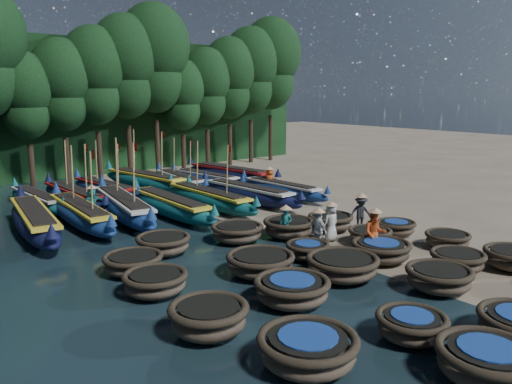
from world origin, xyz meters
TOP-DOWN VIEW (x-y plane):
  - ground at (0.00, 0.00)m, footprint 120.00×120.00m
  - foliage_wall at (0.00, 23.50)m, footprint 40.00×3.00m
  - coracle_1 at (-3.60, -9.78)m, footprint 2.26×2.26m
  - coracle_5 at (-6.19, -6.90)m, footprint 2.78×2.78m
  - coracle_6 at (-3.27, -7.68)m, footprint 2.18×2.18m
  - coracle_7 at (0.17, -6.40)m, footprint 2.52×2.52m
  - coracle_8 at (2.28, -5.85)m, footprint 2.15×2.15m
  - coracle_10 at (-7.06, -4.19)m, footprint 2.12×2.12m
  - coracle_11 at (-4.08, -4.17)m, footprint 2.50×2.50m
  - coracle_12 at (-1.38, -3.77)m, footprint 2.90×2.90m
  - coracle_13 at (1.06, -3.53)m, footprint 2.21×2.21m
  - coracle_14 at (4.47, -4.22)m, footprint 2.00×2.00m
  - coracle_15 at (-6.87, -1.00)m, footprint 2.39×2.39m
  - coracle_16 at (-3.30, -1.78)m, footprint 2.50×2.50m
  - coracle_17 at (-0.89, -1.66)m, footprint 1.66×1.66m
  - coracle_18 at (2.44, -1.95)m, footprint 1.91×1.91m
  - coracle_19 at (4.41, -1.82)m, footprint 1.79×1.79m
  - coracle_20 at (-6.57, 1.13)m, footprint 2.48×2.48m
  - coracle_21 at (-4.74, 2.32)m, footprint 2.51×2.51m
  - coracle_22 at (-1.56, 1.80)m, footprint 2.68×2.68m
  - coracle_23 at (0.55, 0.91)m, footprint 2.39×2.39m
  - coracle_24 at (2.72, 0.47)m, footprint 2.10×2.10m
  - long_boat_2 at (-7.72, 8.39)m, footprint 2.77×9.03m
  - long_boat_3 at (-5.63, 8.52)m, footprint 2.02×8.60m
  - long_boat_4 at (-3.52, 8.46)m, footprint 3.07×9.07m
  - long_boat_5 at (-1.52, 7.35)m, footprint 1.72×8.49m
  - long_boat_6 at (0.94, 7.55)m, footprint 1.52×8.35m
  - long_boat_7 at (3.41, 7.26)m, footprint 2.02×8.25m
  - long_boat_8 at (5.93, 7.22)m, footprint 1.55×7.36m
  - long_boat_11 at (-6.18, 13.28)m, footprint 1.73×7.44m
  - long_boat_12 at (-4.47, 12.51)m, footprint 1.65×8.39m
  - long_boat_13 at (-2.22, 13.67)m, footprint 1.99×7.78m
  - long_boat_14 at (0.78, 14.45)m, footprint 2.82×8.84m
  - long_boat_15 at (2.74, 13.48)m, footprint 2.13×7.48m
  - long_boat_16 at (4.47, 13.08)m, footprint 2.06×7.38m
  - long_boat_17 at (6.40, 12.95)m, footprint 2.70×8.93m
  - fisherman_0 at (1.57, -0.59)m, footprint 0.78×0.52m
  - fisherman_1 at (-0.05, 0.46)m, footprint 0.57×0.65m
  - fisherman_2 at (1.38, -2.95)m, footprint 1.10×1.09m
  - fisherman_3 at (3.76, -0.39)m, footprint 1.22×1.07m
  - fisherman_4 at (0.17, -1.19)m, footprint 0.53×1.02m
  - fisherman_5 at (-4.74, 9.26)m, footprint 1.56×0.63m
  - fisherman_6 at (6.04, 8.49)m, footprint 0.70×0.88m
  - tree_5 at (-4.50, 20.00)m, footprint 3.68×3.68m
  - tree_6 at (-2.20, 20.00)m, footprint 4.09×4.09m
  - tree_7 at (0.10, 20.00)m, footprint 4.51×4.51m
  - tree_8 at (2.40, 20.00)m, footprint 4.92×4.92m
  - tree_9 at (4.70, 20.00)m, footprint 5.34×5.34m
  - tree_10 at (7.00, 20.00)m, footprint 3.68×3.68m
  - tree_11 at (9.30, 20.00)m, footprint 4.09×4.09m
  - tree_12 at (11.60, 20.00)m, footprint 4.51×4.51m
  - tree_13 at (13.90, 20.00)m, footprint 4.92×4.92m
  - tree_14 at (16.20, 20.00)m, footprint 5.34×5.34m

SIDE VIEW (x-z plane):
  - ground at x=0.00m, z-range 0.00..0.00m
  - coracle_14 at x=4.47m, z-range 0.05..0.68m
  - coracle_19 at x=4.41m, z-range 0.05..0.68m
  - coracle_18 at x=2.44m, z-range 0.05..0.72m
  - coracle_17 at x=-0.89m, z-range 0.05..0.71m
  - coracle_20 at x=-6.57m, z-range 0.05..0.75m
  - coracle_6 at x=-3.27m, z-range 0.06..0.76m
  - coracle_8 at x=2.28m, z-range 0.05..0.76m
  - coracle_15 at x=-6.87m, z-range 0.05..0.79m
  - coracle_22 at x=-1.56m, z-range 0.05..0.80m
  - coracle_21 at x=-4.74m, z-range 0.05..0.81m
  - coracle_24 at x=2.72m, z-range 0.06..0.82m
  - coracle_7 at x=0.17m, z-range 0.06..0.82m
  - coracle_13 at x=1.06m, z-range 0.06..0.82m
  - coracle_16 at x=-3.30m, z-range 0.05..0.84m
  - coracle_12 at x=-1.38m, z-range 0.06..0.86m
  - coracle_11 at x=-4.08m, z-range 0.06..0.85m
  - coracle_5 at x=-6.19m, z-range 0.06..0.86m
  - coracle_23 at x=0.55m, z-range 0.06..0.87m
  - coracle_1 at x=-3.60m, z-range 0.06..0.89m
  - coracle_10 at x=-7.06m, z-range 0.06..0.91m
  - long_boat_8 at x=5.93m, z-range -0.15..1.14m
  - long_boat_16 at x=4.47m, z-range -0.16..1.15m
  - long_boat_11 at x=-6.18m, z-range -0.16..1.16m
  - long_boat_15 at x=2.74m, z-range -1.09..2.11m
  - long_boat_13 at x=-2.22m, z-range -1.13..2.18m
  - long_boat_7 at x=3.41m, z-range -0.17..1.28m
  - long_boat_6 at x=0.94m, z-range -1.21..2.33m
  - long_boat_12 at x=-4.47m, z-range -1.22..2.35m
  - long_boat_5 at x=-1.52m, z-range -0.18..1.32m
  - long_boat_3 at x=-5.63m, z-range -1.25..2.41m
  - long_boat_14 at x=0.78m, z-range -1.30..2.50m
  - long_boat_17 at x=6.40m, z-range -0.19..1.40m
  - long_boat_2 at x=-7.72m, z-range -0.19..1.41m
  - long_boat_4 at x=-3.52m, z-range -1.33..2.57m
  - fisherman_5 at x=-4.74m, z-range -0.06..1.78m
  - fisherman_6 at x=6.04m, z-range -0.03..1.75m
  - fisherman_3 at x=3.76m, z-range -0.06..1.78m
  - fisherman_0 at x=1.57m, z-range -0.04..1.77m
  - fisherman_1 at x=-0.05m, z-range 0.02..1.73m
  - fisherman_4 at x=0.17m, z-range -0.03..1.83m
  - fisherman_2 at x=1.38m, z-range -0.06..1.94m
  - foliage_wall at x=0.00m, z-range 0.00..10.00m
  - tree_5 at x=-4.50m, z-range 1.63..10.31m
  - tree_10 at x=7.00m, z-range 1.63..10.31m
  - tree_6 at x=-2.20m, z-range 1.82..11.47m
  - tree_11 at x=9.30m, z-range 1.82..11.47m
  - tree_7 at x=0.10m, z-range 2.01..12.64m
  - tree_12 at x=11.60m, z-range 2.01..12.64m
  - tree_8 at x=2.40m, z-range 2.19..13.80m
  - tree_13 at x=13.90m, z-range 2.19..13.80m
  - tree_9 at x=4.70m, z-range 2.38..14.96m
  - tree_14 at x=16.20m, z-range 2.38..14.96m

